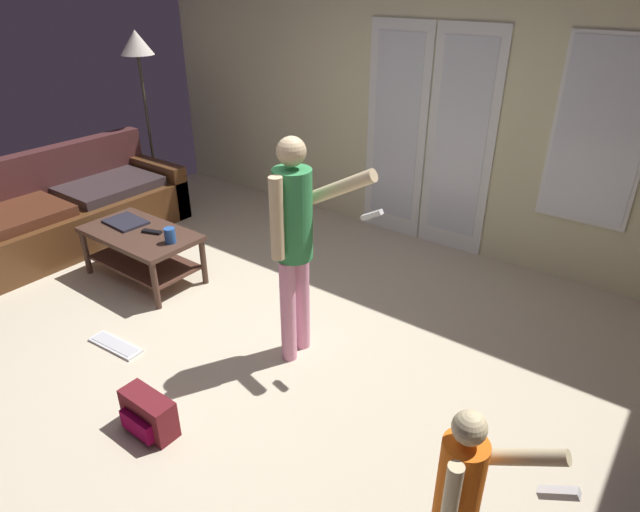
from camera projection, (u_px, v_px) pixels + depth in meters
name	position (u px, v px, depth m)	size (l,w,h in m)	color
ground_plane	(245.00, 347.00, 3.86)	(6.30, 4.83, 0.02)	beige
wall_back_with_doors	(423.00, 95.00, 4.87)	(6.30, 0.09, 2.86)	beige
leather_couch	(63.00, 215.00, 5.21)	(0.90, 2.30, 0.86)	#55321A
coffee_table	(142.00, 244.00, 4.57)	(1.02, 0.57, 0.44)	#493025
person_adult	(295.00, 233.00, 3.36)	(0.64, 0.45, 1.53)	pink
person_child	(460.00, 500.00, 1.99)	(0.45, 0.32, 1.05)	black
floor_lamp	(138.00, 53.00, 5.70)	(0.35, 0.35, 1.84)	#393125
backpack	(148.00, 414.00, 3.09)	(0.35, 0.18, 0.24)	maroon
loose_keyboard	(115.00, 345.00, 3.84)	(0.45, 0.16, 0.02)	white
laptop_closed	(126.00, 222.00, 4.66)	(0.35, 0.26, 0.02)	#2A2A36
cup_near_edge	(170.00, 235.00, 4.30)	(0.09, 0.09, 0.12)	#27529D
tv_remote_black	(152.00, 232.00, 4.48)	(0.17, 0.05, 0.02)	black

